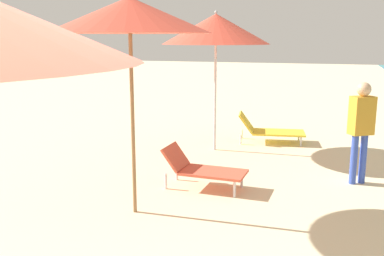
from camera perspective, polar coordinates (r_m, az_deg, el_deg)
The scene contains 5 objects.
umbrella_second at distance 5.68m, azimuth -8.12°, elevation 14.32°, with size 2.08×2.08×2.89m.
lounger_second_shoreside at distance 6.89m, azimuth 1.29°, elevation -5.26°, with size 1.30×0.61×0.65m.
umbrella_farthest at distance 9.01m, azimuth 3.13°, elevation 12.74°, with size 2.19×2.19×2.86m.
lounger_farthest_shoreside at distance 10.03m, azimuth 9.96°, elevation -0.20°, with size 1.56×0.90×0.67m.
person_walking_far at distance 7.45m, azimuth 21.19°, elevation 0.61°, with size 0.42×0.38×1.65m.
Camera 1 is at (1.49, -1.39, 2.33)m, focal length 40.93 mm.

